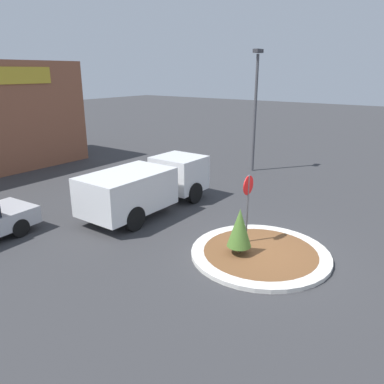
# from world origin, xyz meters

# --- Properties ---
(ground_plane) EXTENTS (120.00, 120.00, 0.00)m
(ground_plane) POSITION_xyz_m (0.00, 0.00, 0.00)
(ground_plane) COLOR #38383A
(traffic_island) EXTENTS (4.38, 4.38, 0.14)m
(traffic_island) POSITION_xyz_m (0.00, 0.00, 0.07)
(traffic_island) COLOR silver
(traffic_island) RESTS_ON ground_plane
(stop_sign) EXTENTS (0.63, 0.07, 2.44)m
(stop_sign) POSITION_xyz_m (0.37, 0.72, 1.67)
(stop_sign) COLOR #4C4C51
(stop_sign) RESTS_ON ground_plane
(island_shrub) EXTENTS (0.76, 0.76, 1.48)m
(island_shrub) POSITION_xyz_m (-0.52, 0.49, 1.01)
(island_shrub) COLOR brown
(island_shrub) RESTS_ON traffic_island
(utility_truck) EXTENTS (6.03, 2.25, 1.93)m
(utility_truck) POSITION_xyz_m (0.88, 5.60, 1.13)
(utility_truck) COLOR white
(utility_truck) RESTS_ON ground_plane
(light_pole) EXTENTS (0.70, 0.30, 6.71)m
(light_pole) POSITION_xyz_m (9.45, 5.16, 3.91)
(light_pole) COLOR #4C4C51
(light_pole) RESTS_ON ground_plane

